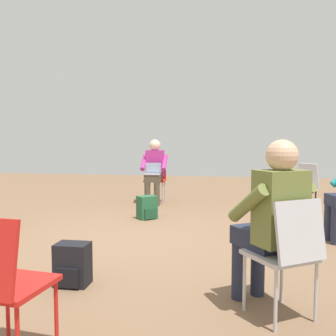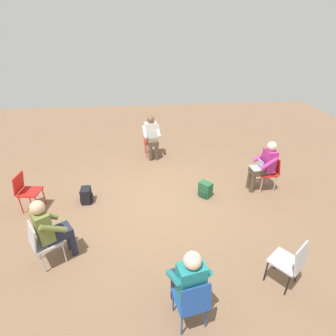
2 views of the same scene
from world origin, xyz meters
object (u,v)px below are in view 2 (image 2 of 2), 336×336
(chair_northeast, at_px, (291,261))
(person_in_teal, at_px, (188,279))
(chair_east, at_px, (192,300))
(person_in_white, at_px, (152,135))
(chair_south, at_px, (26,189))
(person_with_laptop, at_px, (265,164))
(chair_west, at_px, (151,139))
(backpack_near_laptop_user, at_px, (205,190))
(backpack_by_empty_chair, at_px, (86,196))
(person_in_olive, at_px, (50,227))
(chair_north, at_px, (270,170))
(chair_southeast, at_px, (42,241))

(chair_northeast, bearing_deg, person_in_teal, 153.83)
(chair_east, height_order, person_in_white, person_in_white)
(chair_south, distance_m, person_in_teal, 4.01)
(person_with_laptop, bearing_deg, chair_west, 45.99)
(backpack_near_laptop_user, relative_size, backpack_by_empty_chair, 1.00)
(person_in_white, bearing_deg, person_in_olive, 56.78)
(chair_northeast, bearing_deg, chair_east, 159.77)
(chair_northeast, bearing_deg, person_in_olive, 129.43)
(chair_west, relative_size, backpack_near_laptop_user, 2.36)
(chair_west, relative_size, chair_northeast, 1.00)
(chair_north, xyz_separation_m, person_in_teal, (2.95, -2.45, 0.20))
(chair_north, distance_m, person_in_teal, 3.84)
(chair_southeast, bearing_deg, chair_south, 173.86)
(chair_southeast, height_order, person_in_teal, person_in_teal)
(chair_east, bearing_deg, chair_northeast, 4.98)
(chair_west, distance_m, chair_south, 3.70)
(person_in_white, bearing_deg, chair_west, -90.00)
(backpack_by_empty_chair, bearing_deg, chair_west, 147.16)
(person_with_laptop, relative_size, person_in_olive, 1.00)
(chair_southeast, relative_size, person_in_olive, 0.69)
(person_in_white, bearing_deg, person_in_teal, 84.73)
(person_in_teal, relative_size, backpack_by_empty_chair, 3.44)
(person_with_laptop, relative_size, backpack_near_laptop_user, 3.44)
(person_with_laptop, height_order, person_in_teal, same)
(chair_south, height_order, person_in_white, person_in_white)
(chair_west, xyz_separation_m, backpack_near_laptop_user, (2.41, 1.17, -0.34))
(backpack_near_laptop_user, bearing_deg, chair_north, 96.88)
(chair_southeast, height_order, chair_north, same)
(chair_east, distance_m, backpack_by_empty_chair, 3.50)
(chair_east, height_order, person_with_laptop, person_with_laptop)
(backpack_near_laptop_user, bearing_deg, person_with_laptop, 97.33)
(chair_west, distance_m, person_in_teal, 5.18)
(chair_south, xyz_separation_m, person_with_laptop, (-0.29, 5.28, 0.20))
(chair_northeast, bearing_deg, chair_southeast, 131.25)
(backpack_by_empty_chair, bearing_deg, person_in_white, 144.85)
(chair_south, relative_size, backpack_by_empty_chair, 2.36)
(chair_south, xyz_separation_m, backpack_by_empty_chair, (-0.13, 1.17, -0.34))
(chair_south, bearing_deg, person_in_olive, 39.28)
(chair_east, xyz_separation_m, person_in_olive, (-1.33, -2.08, 0.20))
(chair_southeast, xyz_separation_m, person_with_laptop, (-1.87, 4.46, 0.20))
(chair_northeast, height_order, backpack_by_empty_chair, chair_northeast)
(person_with_laptop, xyz_separation_m, person_in_white, (-2.06, -2.55, 0.00))
(person_in_white, bearing_deg, person_with_laptop, 132.67)
(chair_southeast, height_order, chair_east, same)
(chair_south, relative_size, backpack_near_laptop_user, 2.36)
(chair_east, distance_m, chair_northeast, 1.61)
(chair_north, xyz_separation_m, backpack_by_empty_chair, (0.17, -4.28, -0.34))
(chair_west, bearing_deg, person_in_olive, 57.98)
(chair_north, relative_size, person_in_white, 0.69)
(person_with_laptop, bearing_deg, chair_north, -90.00)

